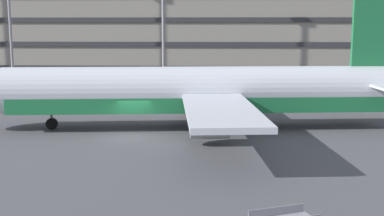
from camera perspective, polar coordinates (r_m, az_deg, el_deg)
ground_plane at (r=36.37m, az=-6.94°, el=-3.30°), size 600.00×600.00×0.00m
terminal_structure at (r=84.28m, az=-1.26°, el=10.09°), size 163.83×20.36×18.01m
airliner at (r=38.71m, az=1.19°, el=1.88°), size 36.11×29.18×10.39m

